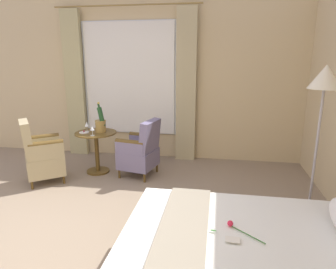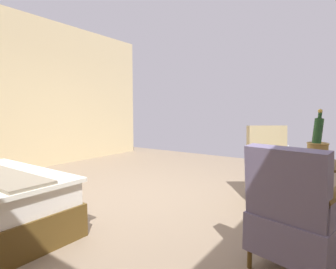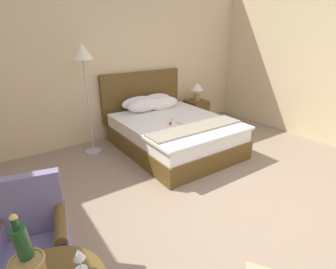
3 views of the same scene
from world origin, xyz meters
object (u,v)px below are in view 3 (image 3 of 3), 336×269
at_px(bed, 170,129).
at_px(floor_lamp_brass, 84,63).
at_px(champagne_bucket, 28,267).
at_px(armchair_by_window, 33,243).
at_px(wine_glass_near_edge, 79,256).
at_px(nightstand, 196,112).
at_px(bedside_lamp, 197,88).

bearing_deg(bed, floor_lamp_brass, 155.32).
relative_size(champagne_bucket, armchair_by_window, 0.53).
bearing_deg(wine_glass_near_edge, armchair_by_window, 104.82).
bearing_deg(floor_lamp_brass, wine_glass_near_edge, -109.89).
relative_size(bed, wine_glass_near_edge, 14.26).
distance_m(wine_glass_near_edge, armchair_by_window, 0.85).
bearing_deg(champagne_bucket, floor_lamp_brass, 65.66).
bearing_deg(champagne_bucket, nightstand, 39.06).
xyz_separation_m(champagne_bucket, armchair_by_window, (0.06, 0.69, -0.42)).
relative_size(bedside_lamp, wine_glass_near_edge, 2.57).
height_order(nightstand, floor_lamp_brass, floor_lamp_brass).
relative_size(champagne_bucket, wine_glass_near_edge, 3.21).
distance_m(nightstand, armchair_by_window, 4.49).
relative_size(floor_lamp_brass, armchair_by_window, 1.95).
distance_m(bed, champagne_bucket, 3.54).
bearing_deg(nightstand, bedside_lamp, 180.00).
distance_m(nightstand, bedside_lamp, 0.55).
distance_m(champagne_bucket, armchair_by_window, 0.81).
bearing_deg(armchair_by_window, champagne_bucket, -94.93).
distance_m(bed, armchair_by_window, 3.04).
bearing_deg(bed, armchair_by_window, -146.29).
xyz_separation_m(champagne_bucket, wine_glass_near_edge, (0.25, -0.04, -0.04)).
bearing_deg(armchair_by_window, floor_lamp_brass, 60.60).
bearing_deg(bedside_lamp, armchair_by_window, -147.27).
bearing_deg(bed, wine_glass_near_edge, -134.04).
distance_m(bed, bedside_lamp, 1.53).
relative_size(bed, floor_lamp_brass, 1.21).
distance_m(nightstand, floor_lamp_brass, 2.81).
distance_m(bed, nightstand, 1.45).
relative_size(nightstand, armchair_by_window, 0.58).
bearing_deg(wine_glass_near_edge, nightstand, 41.36).
bearing_deg(nightstand, bed, -149.33).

